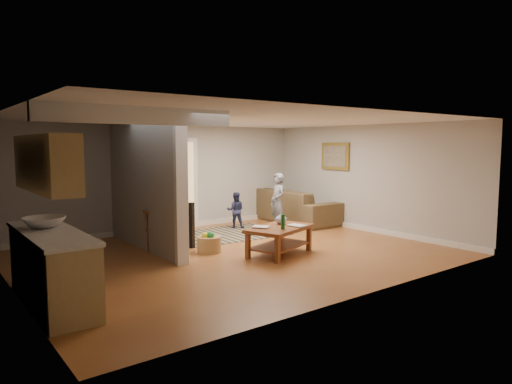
% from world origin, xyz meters
% --- Properties ---
extents(ground, '(7.50, 7.50, 0.00)m').
position_xyz_m(ground, '(0.00, 0.00, 0.00)').
color(ground, brown).
rests_on(ground, ground).
extents(room_shell, '(7.54, 6.02, 2.52)m').
position_xyz_m(room_shell, '(-1.07, 0.43, 1.46)').
color(room_shell, '#ABA8A4').
rests_on(room_shell, ground).
extents(area_rug, '(2.55, 1.93, 0.01)m').
position_xyz_m(area_rug, '(0.92, 1.68, 0.01)').
color(area_rug, black).
rests_on(area_rug, ground).
extents(sofa, '(1.24, 2.98, 0.86)m').
position_xyz_m(sofa, '(3.30, 2.18, 0.00)').
color(sofa, '#4C4126').
rests_on(sofa, ground).
extents(coffee_table, '(1.51, 1.16, 0.79)m').
position_xyz_m(coffee_table, '(0.61, -0.52, 0.41)').
color(coffee_table, brown).
rests_on(coffee_table, ground).
extents(tv_console, '(0.82, 1.34, 1.08)m').
position_xyz_m(tv_console, '(-0.94, 1.57, 0.72)').
color(tv_console, brown).
rests_on(tv_console, ground).
extents(speaker_left, '(0.12, 0.12, 0.91)m').
position_xyz_m(speaker_left, '(-0.44, 0.92, 0.45)').
color(speaker_left, black).
rests_on(speaker_left, ground).
extents(speaker_right, '(0.14, 0.14, 1.15)m').
position_xyz_m(speaker_right, '(-1.00, 2.70, 0.57)').
color(speaker_right, black).
rests_on(speaker_right, ground).
extents(toy_basket, '(0.46, 0.46, 0.41)m').
position_xyz_m(toy_basket, '(-0.35, 0.41, 0.17)').
color(toy_basket, olive).
rests_on(toy_basket, ground).
extents(child, '(0.43, 0.56, 1.37)m').
position_xyz_m(child, '(2.07, 1.27, 0.00)').
color(child, slate).
rests_on(child, ground).
extents(toddler, '(0.55, 0.52, 0.89)m').
position_xyz_m(toddler, '(1.48, 2.16, 0.00)').
color(toddler, '#212445').
rests_on(toddler, ground).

